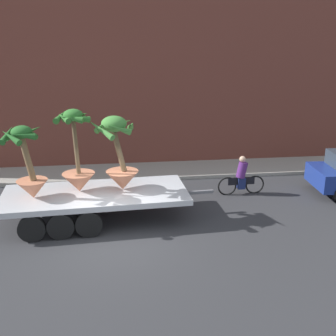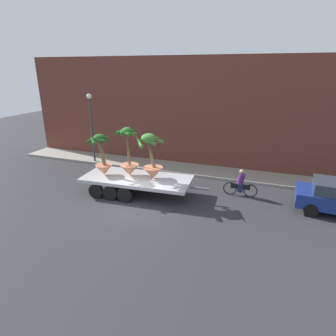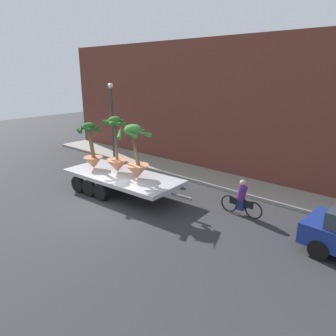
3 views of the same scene
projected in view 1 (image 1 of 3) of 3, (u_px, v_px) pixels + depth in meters
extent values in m
plane|color=#2D2D30|center=(116.00, 239.00, 12.39)|extent=(60.00, 60.00, 0.00)
cube|color=gray|center=(115.00, 172.00, 18.12)|extent=(24.00, 2.20, 0.15)
cube|color=brown|center=(112.00, 84.00, 18.60)|extent=(24.00, 1.20, 7.43)
cube|color=#B7BABF|center=(95.00, 195.00, 13.41)|extent=(6.06, 2.79, 0.18)
cylinder|color=black|center=(40.00, 200.00, 14.31)|extent=(0.81, 0.27, 0.80)
cylinder|color=black|center=(32.00, 229.00, 12.17)|extent=(0.81, 0.27, 0.80)
cylinder|color=black|center=(65.00, 198.00, 14.45)|extent=(0.81, 0.27, 0.80)
cylinder|color=black|center=(61.00, 227.00, 12.31)|extent=(0.81, 0.27, 0.80)
cylinder|color=black|center=(89.00, 196.00, 14.59)|extent=(0.81, 0.27, 0.80)
cylinder|color=black|center=(89.00, 224.00, 12.45)|extent=(0.81, 0.27, 0.80)
cube|color=slate|center=(199.00, 192.00, 14.05)|extent=(1.00, 0.16, 0.10)
cone|color=#C17251|center=(33.00, 189.00, 12.84)|extent=(0.95, 0.95, 0.58)
cylinder|color=brown|center=(27.00, 157.00, 12.51)|extent=(0.44, 0.19, 1.54)
ellipsoid|color=#235B23|center=(22.00, 132.00, 12.27)|extent=(0.63, 0.63, 0.39)
cone|color=#235B23|center=(34.00, 134.00, 12.38)|extent=(0.30, 0.73, 0.48)
cone|color=#235B23|center=(29.00, 132.00, 12.70)|extent=(0.90, 0.47, 0.54)
cone|color=#235B23|center=(17.00, 132.00, 12.56)|extent=(0.76, 0.60, 0.46)
cone|color=#235B23|center=(7.00, 134.00, 12.32)|extent=(0.37, 0.92, 0.50)
cone|color=#235B23|center=(11.00, 137.00, 11.98)|extent=(0.74, 0.67, 0.45)
cone|color=#235B23|center=(23.00, 136.00, 12.00)|extent=(0.71, 0.41, 0.33)
cone|color=#C17251|center=(123.00, 180.00, 13.55)|extent=(1.06, 1.06, 0.63)
cylinder|color=brown|center=(118.00, 148.00, 13.20)|extent=(0.52, 0.18, 1.57)
ellipsoid|color=#428438|center=(114.00, 124.00, 12.94)|extent=(0.80, 0.80, 0.50)
cone|color=#428438|center=(132.00, 125.00, 13.05)|extent=(0.25, 1.12, 0.57)
cone|color=#428438|center=(120.00, 123.00, 13.33)|extent=(0.86, 0.55, 0.42)
cone|color=#428438|center=(105.00, 125.00, 13.20)|extent=(0.72, 0.74, 0.48)
cone|color=#428438|center=(100.00, 129.00, 12.54)|extent=(0.93, 0.97, 0.58)
cone|color=#428438|center=(119.00, 129.00, 12.63)|extent=(0.84, 0.48, 0.49)
cone|color=#C17251|center=(79.00, 182.00, 13.38)|extent=(1.05, 1.05, 0.62)
cylinder|color=brown|center=(76.00, 145.00, 12.99)|extent=(0.20, 0.13, 1.90)
ellipsoid|color=#2D6B28|center=(73.00, 115.00, 12.69)|extent=(0.60, 0.60, 0.37)
cone|color=#2D6B28|center=(84.00, 117.00, 12.80)|extent=(0.29, 0.72, 0.44)
cone|color=#2D6B28|center=(80.00, 115.00, 12.97)|extent=(0.65, 0.54, 0.34)
cone|color=#2D6B28|center=(72.00, 115.00, 13.04)|extent=(0.76, 0.31, 0.43)
cone|color=#2D6B28|center=(61.00, 116.00, 12.76)|extent=(0.41, 0.85, 0.37)
cone|color=#2D6B28|center=(63.00, 118.00, 12.51)|extent=(0.54, 0.68, 0.33)
cone|color=#2D6B28|center=(71.00, 118.00, 12.36)|extent=(0.76, 0.27, 0.33)
cone|color=#2D6B28|center=(79.00, 118.00, 12.44)|extent=(0.74, 0.56, 0.36)
torus|color=black|center=(255.00, 185.00, 15.90)|extent=(0.74, 0.09, 0.74)
torus|color=black|center=(227.00, 186.00, 15.73)|extent=(0.74, 0.09, 0.74)
cube|color=black|center=(241.00, 181.00, 15.76)|extent=(1.04, 0.10, 0.28)
cylinder|color=#51236B|center=(242.00, 170.00, 15.62)|extent=(0.45, 0.36, 0.65)
sphere|color=tan|center=(243.00, 159.00, 15.49)|extent=(0.24, 0.24, 0.24)
cube|color=navy|center=(241.00, 183.00, 15.78)|extent=(0.29, 0.25, 0.44)
cylinder|color=black|center=(321.00, 178.00, 16.67)|extent=(0.65, 0.23, 0.64)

